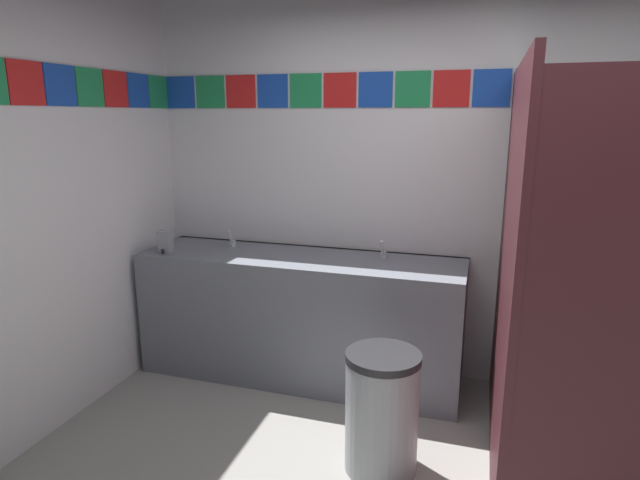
{
  "coord_description": "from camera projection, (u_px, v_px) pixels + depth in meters",
  "views": [
    {
      "loc": [
        0.24,
        -1.93,
        1.81
      ],
      "look_at": [
        -0.69,
        1.06,
        1.07
      ],
      "focal_mm": 29.72,
      "sensor_mm": 36.0,
      "label": 1
    }
  ],
  "objects": [
    {
      "name": "wall_back",
      "position": [
        446.0,
        189.0,
        3.56
      ],
      "size": [
        4.17,
        0.09,
        2.65
      ],
      "color": "silver",
      "rests_on": "ground_plane"
    },
    {
      "name": "soap_dispenser",
      "position": [
        166.0,
        242.0,
        3.68
      ],
      "size": [
        0.09,
        0.09,
        0.16
      ],
      "color": "gray",
      "rests_on": "vanity_counter"
    },
    {
      "name": "stall_divider",
      "position": [
        545.0,
        289.0,
        2.44
      ],
      "size": [
        0.92,
        1.6,
        2.07
      ],
      "color": "#471E23",
      "rests_on": "ground_plane"
    },
    {
      "name": "faucet_right",
      "position": [
        383.0,
        252.0,
        3.52
      ],
      "size": [
        0.04,
        0.1,
        0.14
      ],
      "color": "silver",
      "rests_on": "vanity_counter"
    },
    {
      "name": "vanity_counter",
      "position": [
        300.0,
        315.0,
        3.71
      ],
      "size": [
        2.22,
        0.62,
        0.88
      ],
      "color": "slate",
      "rests_on": "ground_plane"
    },
    {
      "name": "trash_bin",
      "position": [
        382.0,
        412.0,
        2.73
      ],
      "size": [
        0.39,
        0.39,
        0.65
      ],
      "color": "#999EA3",
      "rests_on": "ground_plane"
    },
    {
      "name": "toilet",
      "position": [
        610.0,
        378.0,
        3.12
      ],
      "size": [
        0.39,
        0.49,
        0.74
      ],
      "color": "white",
      "rests_on": "ground_plane"
    },
    {
      "name": "faucet_left",
      "position": [
        232.0,
        240.0,
        3.84
      ],
      "size": [
        0.04,
        0.1,
        0.14
      ],
      "color": "silver",
      "rests_on": "vanity_counter"
    }
  ]
}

